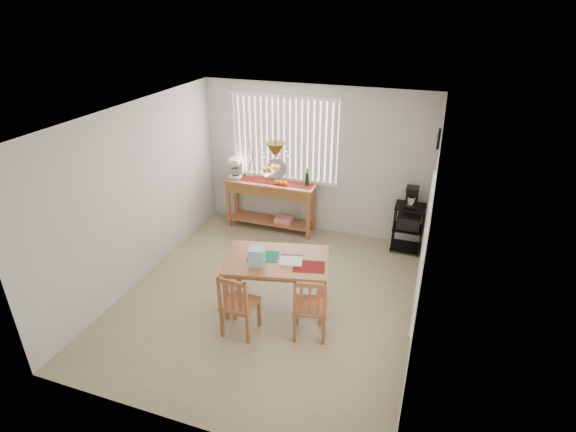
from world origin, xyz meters
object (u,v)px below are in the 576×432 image
at_px(chair_left, 239,305).
at_px(chair_right, 310,307).
at_px(cart_items, 412,197).
at_px(sideboard, 271,194).
at_px(wire_cart, 408,224).
at_px(dining_table, 277,264).

height_order(chair_left, chair_right, chair_right).
xyz_separation_m(cart_items, chair_left, (-1.77, -2.83, -0.54)).
relative_size(sideboard, cart_items, 4.84).
bearing_deg(sideboard, chair_right, -59.87).
bearing_deg(wire_cart, dining_table, -126.06).
distance_m(chair_left, chair_right, 0.88).
relative_size(sideboard, chair_left, 1.84).
xyz_separation_m(dining_table, chair_right, (0.61, -0.48, -0.20)).
height_order(wire_cart, chair_right, chair_right).
relative_size(sideboard, wire_cart, 1.99).
distance_m(wire_cart, cart_items, 0.48).
distance_m(dining_table, chair_left, 0.79).
bearing_deg(wire_cart, sideboard, 179.99).
height_order(wire_cart, dining_table, wire_cart).
xyz_separation_m(sideboard, chair_right, (1.50, -2.59, -0.25)).
relative_size(wire_cart, dining_table, 0.54).
bearing_deg(sideboard, dining_table, -67.01).
relative_size(dining_table, chair_right, 1.69).
distance_m(sideboard, dining_table, 2.28).
distance_m(sideboard, wire_cart, 2.43).
height_order(dining_table, chair_right, chair_right).
distance_m(wire_cart, chair_right, 2.75).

